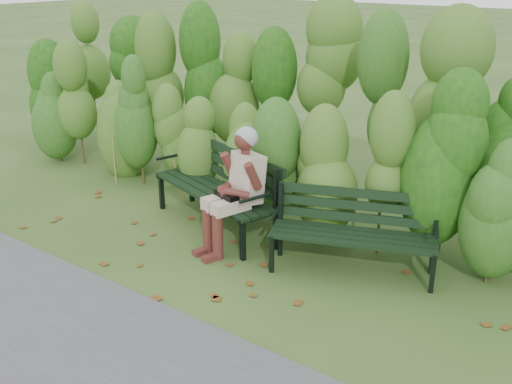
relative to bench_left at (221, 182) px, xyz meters
The scene contains 7 objects.
ground 1.26m from the bench_left, 43.09° to the right, with size 80.00×80.00×0.00m, color #2F4F1C.
footpath 3.14m from the bench_left, 74.42° to the right, with size 60.00×2.50×0.01m, color #474749.
hedge_band 1.54m from the bench_left, 52.59° to the left, with size 11.04×1.67×2.42m.
leaf_litter 1.27m from the bench_left, 52.20° to the right, with size 6.00×2.28×0.01m.
bench_left is the anchor object (origin of this frame).
bench_right 1.79m from the bench_left, ahead, with size 1.73×1.10×0.82m.
seated_woman 0.67m from the bench_left, 34.38° to the right, with size 0.59×0.84×1.36m.
Camera 1 is at (3.41, -4.30, 2.97)m, focal length 42.00 mm.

